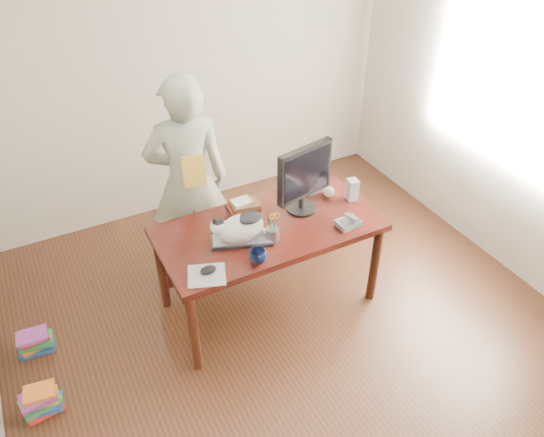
{
  "coord_description": "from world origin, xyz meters",
  "views": [
    {
      "loc": [
        -1.38,
        -2.1,
        3.05
      ],
      "look_at": [
        0.0,
        0.55,
        0.85
      ],
      "focal_mm": 35.0,
      "sensor_mm": 36.0,
      "label": 1
    }
  ],
  "objects_px": {
    "keyboard": "(242,240)",
    "book_stack": "(243,206)",
    "desk": "(264,236)",
    "baseball": "(329,192)",
    "cat": "(239,228)",
    "pen_cup": "(273,233)",
    "calculator": "(313,184)",
    "person": "(188,182)",
    "book_pile_a": "(41,401)",
    "mouse": "(208,270)",
    "phone": "(349,222)",
    "monitor": "(304,176)",
    "speaker": "(352,190)",
    "coffee_mug": "(258,256)",
    "book_pile_b": "(35,342)"
  },
  "relations": [
    {
      "from": "pen_cup",
      "to": "mouse",
      "type": "relative_size",
      "value": 1.82
    },
    {
      "from": "pen_cup",
      "to": "person",
      "type": "xyz_separation_m",
      "value": [
        -0.31,
        0.8,
        0.05
      ]
    },
    {
      "from": "keyboard",
      "to": "book_pile_b",
      "type": "bearing_deg",
      "value": -175.58
    },
    {
      "from": "book_pile_a",
      "to": "cat",
      "type": "bearing_deg",
      "value": 5.09
    },
    {
      "from": "coffee_mug",
      "to": "book_pile_a",
      "type": "relative_size",
      "value": 0.43
    },
    {
      "from": "desk",
      "to": "calculator",
      "type": "height_order",
      "value": "calculator"
    },
    {
      "from": "cat",
      "to": "speaker",
      "type": "xyz_separation_m",
      "value": [
        0.98,
        0.08,
        -0.04
      ]
    },
    {
      "from": "desk",
      "to": "book_pile_a",
      "type": "distance_m",
      "value": 1.85
    },
    {
      "from": "monitor",
      "to": "pen_cup",
      "type": "bearing_deg",
      "value": -162.28
    },
    {
      "from": "desk",
      "to": "book_stack",
      "type": "distance_m",
      "value": 0.27
    },
    {
      "from": "keyboard",
      "to": "book_stack",
      "type": "relative_size",
      "value": 1.88
    },
    {
      "from": "keyboard",
      "to": "speaker",
      "type": "bearing_deg",
      "value": 25.17
    },
    {
      "from": "phone",
      "to": "coffee_mug",
      "type": "bearing_deg",
      "value": -179.33
    },
    {
      "from": "pen_cup",
      "to": "coffee_mug",
      "type": "bearing_deg",
      "value": -140.4
    },
    {
      "from": "pen_cup",
      "to": "book_pile_a",
      "type": "height_order",
      "value": "pen_cup"
    },
    {
      "from": "pen_cup",
      "to": "mouse",
      "type": "height_order",
      "value": "pen_cup"
    },
    {
      "from": "desk",
      "to": "person",
      "type": "distance_m",
      "value": 0.73
    },
    {
      "from": "phone",
      "to": "baseball",
      "type": "bearing_deg",
      "value": 75.15
    },
    {
      "from": "keyboard",
      "to": "calculator",
      "type": "xyz_separation_m",
      "value": [
        0.79,
        0.36,
        0.02
      ]
    },
    {
      "from": "book_pile_b",
      "to": "speaker",
      "type": "bearing_deg",
      "value": -7.87
    },
    {
      "from": "mouse",
      "to": "book_stack",
      "type": "relative_size",
      "value": 0.52
    },
    {
      "from": "monitor",
      "to": "calculator",
      "type": "height_order",
      "value": "monitor"
    },
    {
      "from": "desk",
      "to": "mouse",
      "type": "height_order",
      "value": "mouse"
    },
    {
      "from": "baseball",
      "to": "monitor",
      "type": "bearing_deg",
      "value": -166.22
    },
    {
      "from": "mouse",
      "to": "speaker",
      "type": "bearing_deg",
      "value": 32.04
    },
    {
      "from": "coffee_mug",
      "to": "book_pile_b",
      "type": "xyz_separation_m",
      "value": [
        -1.48,
        0.66,
        -0.72
      ]
    },
    {
      "from": "keyboard",
      "to": "book_stack",
      "type": "height_order",
      "value": "book_stack"
    },
    {
      "from": "phone",
      "to": "keyboard",
      "type": "bearing_deg",
      "value": 162.55
    },
    {
      "from": "cat",
      "to": "baseball",
      "type": "height_order",
      "value": "cat"
    },
    {
      "from": "person",
      "to": "book_pile_b",
      "type": "xyz_separation_m",
      "value": [
        -1.36,
        -0.3,
        -0.79
      ]
    },
    {
      "from": "monitor",
      "to": "cat",
      "type": "bearing_deg",
      "value": 179.92
    },
    {
      "from": "desk",
      "to": "phone",
      "type": "height_order",
      "value": "phone"
    },
    {
      "from": "cat",
      "to": "book_stack",
      "type": "relative_size",
      "value": 1.71
    },
    {
      "from": "book_pile_a",
      "to": "person",
      "type": "bearing_deg",
      "value": 31.45
    },
    {
      "from": "cat",
      "to": "pen_cup",
      "type": "height_order",
      "value": "cat"
    },
    {
      "from": "person",
      "to": "book_pile_b",
      "type": "distance_m",
      "value": 1.6
    },
    {
      "from": "speaker",
      "to": "baseball",
      "type": "xyz_separation_m",
      "value": [
        -0.13,
        0.11,
        -0.04
      ]
    },
    {
      "from": "desk",
      "to": "baseball",
      "type": "bearing_deg",
      "value": 4.39
    },
    {
      "from": "keyboard",
      "to": "book_pile_a",
      "type": "height_order",
      "value": "keyboard"
    },
    {
      "from": "pen_cup",
      "to": "book_pile_a",
      "type": "bearing_deg",
      "value": -178.46
    },
    {
      "from": "coffee_mug",
      "to": "speaker",
      "type": "bearing_deg",
      "value": 18.67
    },
    {
      "from": "desk",
      "to": "baseball",
      "type": "distance_m",
      "value": 0.62
    },
    {
      "from": "phone",
      "to": "baseball",
      "type": "distance_m",
      "value": 0.39
    },
    {
      "from": "monitor",
      "to": "person",
      "type": "distance_m",
      "value": 0.92
    },
    {
      "from": "desk",
      "to": "mouse",
      "type": "bearing_deg",
      "value": -149.25
    },
    {
      "from": "speaker",
      "to": "mouse",
      "type": "bearing_deg",
      "value": -159.05
    },
    {
      "from": "book_stack",
      "to": "cat",
      "type": "bearing_deg",
      "value": -113.92
    },
    {
      "from": "person",
      "to": "book_pile_a",
      "type": "xyz_separation_m",
      "value": [
        -1.39,
        -0.85,
        -0.78
      ]
    },
    {
      "from": "calculator",
      "to": "person",
      "type": "bearing_deg",
      "value": 160.23
    },
    {
      "from": "phone",
      "to": "speaker",
      "type": "xyz_separation_m",
      "value": [
        0.21,
        0.27,
        0.06
      ]
    }
  ]
}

